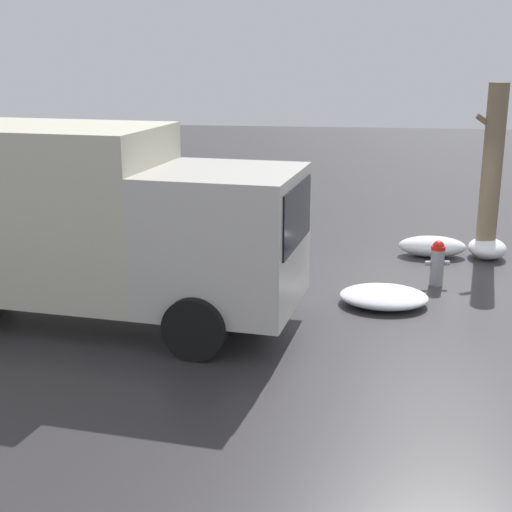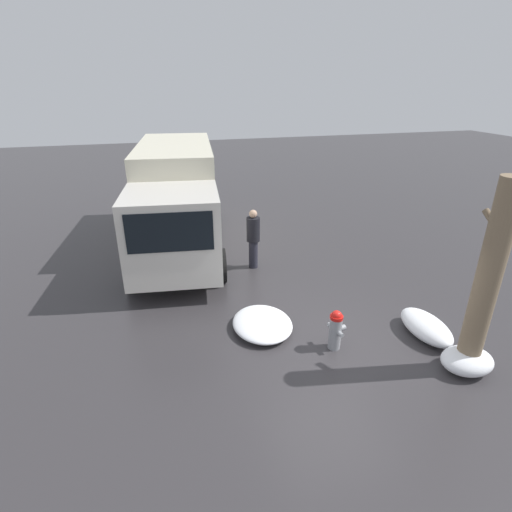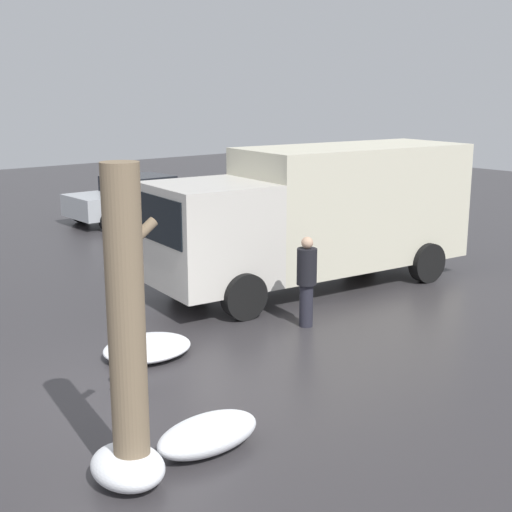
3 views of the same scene
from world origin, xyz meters
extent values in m
plane|color=#333033|center=(0.00, 0.00, 0.00)|extent=(60.00, 60.00, 0.00)
cylinder|color=gray|center=(0.00, 0.00, 0.34)|extent=(0.24, 0.24, 0.67)
cylinder|color=red|center=(0.00, 0.00, 0.71)|extent=(0.26, 0.26, 0.07)
sphere|color=red|center=(0.00, 0.00, 0.74)|extent=(0.21, 0.21, 0.21)
cylinder|color=gray|center=(0.03, -0.17, 0.42)|extent=(0.13, 0.12, 0.11)
cylinder|color=gray|center=(0.17, 0.03, 0.42)|extent=(0.11, 0.11, 0.09)
cylinder|color=gray|center=(-0.17, -0.03, 0.42)|extent=(0.11, 0.11, 0.09)
cylinder|color=#7F6B51|center=(-1.21, -2.06, 1.78)|extent=(0.40, 0.40, 3.56)
cylinder|color=#7F6B51|center=(-1.02, -2.06, 2.78)|extent=(0.46, 0.11, 0.37)
cube|color=beige|center=(3.44, 2.74, 1.46)|extent=(2.41, 2.47, 2.03)
cube|color=black|center=(2.36, 2.87, 1.87)|extent=(0.26, 1.86, 0.89)
cube|color=beige|center=(7.10, 2.29, 1.75)|extent=(5.46, 2.84, 2.60)
cylinder|color=black|center=(3.41, 1.62, 0.45)|extent=(0.93, 0.39, 0.90)
cylinder|color=black|center=(3.68, 3.83, 0.45)|extent=(0.93, 0.39, 0.90)
cylinder|color=black|center=(8.27, 1.03, 0.45)|extent=(0.93, 0.39, 0.90)
cylinder|color=black|center=(8.53, 3.24, 0.45)|extent=(0.93, 0.39, 0.90)
cylinder|color=#23232D|center=(4.02, 0.57, 0.40)|extent=(0.25, 0.25, 0.80)
cylinder|color=black|center=(4.02, 0.57, 1.13)|extent=(0.37, 0.37, 0.67)
sphere|color=tan|center=(4.02, 0.57, 1.58)|extent=(0.22, 0.22, 0.22)
ellipsoid|color=white|center=(-0.12, -2.00, 0.21)|extent=(1.39, 0.73, 0.42)
ellipsoid|color=white|center=(-1.25, -2.03, 0.21)|extent=(0.77, 0.96, 0.41)
ellipsoid|color=white|center=(1.00, 1.19, 0.13)|extent=(1.49, 1.25, 0.27)
camera|label=1|loc=(1.62, 12.80, 4.07)|focal=50.00mm
camera|label=2|loc=(-5.86, 3.22, 4.88)|focal=28.00mm
camera|label=3|loc=(-4.77, -8.38, 4.27)|focal=50.00mm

